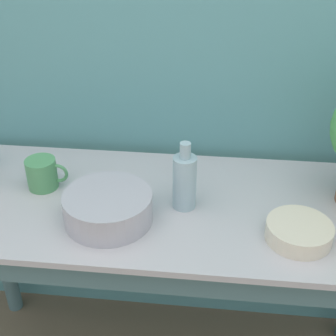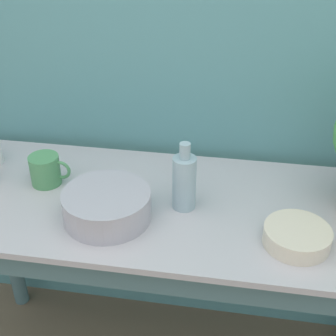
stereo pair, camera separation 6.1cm
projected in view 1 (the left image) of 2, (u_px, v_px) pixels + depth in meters
name	position (u px, v px, depth m)	size (l,w,h in m)	color
wall_back	(180.00, 30.00, 1.44)	(6.00, 0.05, 2.40)	teal
counter_table	(167.00, 248.00, 1.44)	(1.49, 0.57, 0.79)	slate
bowl_wash_large	(108.00, 207.00, 1.29)	(0.25, 0.25, 0.08)	#A8A8B2
bottle_tall	(185.00, 181.00, 1.32)	(0.07, 0.07, 0.21)	#93B2BC
mug_green	(43.00, 174.00, 1.42)	(0.13, 0.09, 0.09)	#4C935B
bowl_small_cream	(299.00, 232.00, 1.23)	(0.17, 0.17, 0.05)	beige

